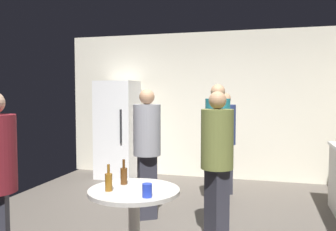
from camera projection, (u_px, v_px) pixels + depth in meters
ground_plane at (166, 231)px, 4.15m from camera, size 5.20×5.20×0.10m
wall_back at (204, 105)px, 6.59m from camera, size 5.32×0.06×2.70m
refrigerator at (118, 129)px, 6.62m from camera, size 0.70×0.68×1.80m
foreground_table at (134, 201)px, 3.08m from camera, size 0.80×0.80×0.73m
beer_bottle_amber at (109, 181)px, 3.01m from camera, size 0.06×0.06×0.23m
beer_bottle_brown at (124, 175)px, 3.24m from camera, size 0.06×0.06×0.23m
plastic_cup_blue at (147, 190)px, 2.83m from camera, size 0.08×0.08×0.11m
person_in_navy_shirt at (225, 135)px, 5.49m from camera, size 0.48×0.48×1.58m
person_in_olive_shirt at (217, 155)px, 3.69m from camera, size 0.48×0.48×1.59m
person_in_gray_shirt at (147, 143)px, 4.39m from camera, size 0.47×0.47×1.62m
person_in_teal_shirt at (218, 135)px, 4.86m from camera, size 0.35×0.35×1.70m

